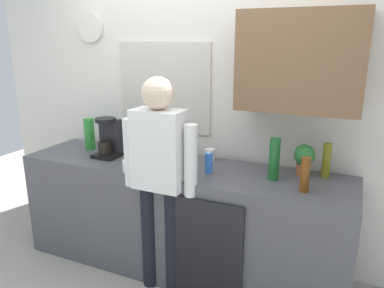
# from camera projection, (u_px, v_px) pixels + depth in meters

# --- Properties ---
(ground_plane) EXTENTS (8.00, 8.00, 0.00)m
(ground_plane) POSITION_uv_depth(u_px,v_px,m) (163.00, 286.00, 2.84)
(ground_plane) COLOR #9E998E
(kitchen_counter) EXTENTS (2.62, 0.64, 0.89)m
(kitchen_counter) POSITION_uv_depth(u_px,v_px,m) (179.00, 218.00, 2.98)
(kitchen_counter) COLOR #4C4C51
(kitchen_counter) RESTS_ON ground_plane
(dishwasher_panel) EXTENTS (0.56, 0.02, 0.80)m
(dishwasher_panel) POSITION_uv_depth(u_px,v_px,m) (204.00, 253.00, 2.56)
(dishwasher_panel) COLOR black
(dishwasher_panel) RESTS_ON ground_plane
(back_wall_assembly) EXTENTS (4.22, 0.42, 2.60)m
(back_wall_assembly) POSITION_uv_depth(u_px,v_px,m) (211.00, 99.00, 3.04)
(back_wall_assembly) COLOR silver
(back_wall_assembly) RESTS_ON ground_plane
(coffee_maker) EXTENTS (0.20, 0.20, 0.33)m
(coffee_maker) POSITION_uv_depth(u_px,v_px,m) (109.00, 139.00, 3.07)
(coffee_maker) COLOR black
(coffee_maker) RESTS_ON kitchen_counter
(bottle_green_wine) EXTENTS (0.07, 0.07, 0.30)m
(bottle_green_wine) POSITION_uv_depth(u_px,v_px,m) (274.00, 159.00, 2.54)
(bottle_green_wine) COLOR #195923
(bottle_green_wine) RESTS_ON kitchen_counter
(bottle_amber_beer) EXTENTS (0.06, 0.06, 0.23)m
(bottle_amber_beer) POSITION_uv_depth(u_px,v_px,m) (305.00, 175.00, 2.34)
(bottle_amber_beer) COLOR brown
(bottle_amber_beer) RESTS_ON kitchen_counter
(bottle_olive_oil) EXTENTS (0.06, 0.06, 0.25)m
(bottle_olive_oil) POSITION_uv_depth(u_px,v_px,m) (327.00, 160.00, 2.59)
(bottle_olive_oil) COLOR olive
(bottle_olive_oil) RESTS_ON kitchen_counter
(bottle_clear_soda) EXTENTS (0.09, 0.09, 0.28)m
(bottle_clear_soda) POSITION_uv_depth(u_px,v_px,m) (90.00, 134.00, 3.27)
(bottle_clear_soda) COLOR #2D8C33
(bottle_clear_soda) RESTS_ON kitchen_counter
(cup_white_mug) EXTENTS (0.08, 0.08, 0.09)m
(cup_white_mug) POSITION_uv_depth(u_px,v_px,m) (210.00, 155.00, 2.98)
(cup_white_mug) COLOR white
(cup_white_mug) RESTS_ON kitchen_counter
(cup_yellow_cup) EXTENTS (0.07, 0.07, 0.08)m
(cup_yellow_cup) POSITION_uv_depth(u_px,v_px,m) (150.00, 147.00, 3.20)
(cup_yellow_cup) COLOR yellow
(cup_yellow_cup) RESTS_ON kitchen_counter
(mixing_bowl) EXTENTS (0.22, 0.22, 0.08)m
(mixing_bowl) POSITION_uv_depth(u_px,v_px,m) (137.00, 165.00, 2.75)
(mixing_bowl) COLOR white
(mixing_bowl) RESTS_ON kitchen_counter
(potted_plant) EXTENTS (0.15, 0.15, 0.23)m
(potted_plant) POSITION_uv_depth(u_px,v_px,m) (304.00, 158.00, 2.62)
(potted_plant) COLOR #9E5638
(potted_plant) RESTS_ON kitchen_counter
(dish_soap) EXTENTS (0.06, 0.06, 0.18)m
(dish_soap) POSITION_uv_depth(u_px,v_px,m) (209.00, 162.00, 2.70)
(dish_soap) COLOR blue
(dish_soap) RESTS_ON kitchen_counter
(storage_canister) EXTENTS (0.14, 0.14, 0.17)m
(storage_canister) POSITION_uv_depth(u_px,v_px,m) (127.00, 141.00, 3.25)
(storage_canister) COLOR silver
(storage_canister) RESTS_ON kitchen_counter
(person_at_sink) EXTENTS (0.57, 0.22, 1.60)m
(person_at_sink) POSITION_uv_depth(u_px,v_px,m) (160.00, 170.00, 2.58)
(person_at_sink) COLOR black
(person_at_sink) RESTS_ON ground_plane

